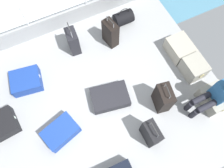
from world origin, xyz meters
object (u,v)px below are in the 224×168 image
Objects in this scene: passenger_seated at (214,96)px; suitcase_3 at (151,134)px; cargo_crate_2 at (214,98)px; suitcase_4 at (1,125)px; suitcase_6 at (61,132)px; duffel_bag at (123,18)px; suitcase_5 at (73,41)px; suitcase_0 at (26,81)px; suitcase_2 at (163,98)px; cargo_crate_1 at (194,68)px; suitcase_1 at (110,97)px; suitcase_7 at (110,33)px; cargo_crate_0 at (180,48)px.

passenger_seated reaches higher than suitcase_3.
cargo_crate_2 reaches higher than suitcase_4.
suitcase_6 is 1.61× the size of duffel_bag.
suitcase_3 is 2.59m from suitcase_5.
suitcase_2 is (1.66, 2.36, 0.20)m from suitcase_0.
cargo_crate_1 is 0.86m from passenger_seated.
duffel_bag is at bearing 129.26° from suitcase_6.
cargo_crate_1 is 0.69× the size of suitcase_2.
suitcase_0 is (-1.32, -3.37, -0.07)m from cargo_crate_1.
suitcase_3 reaches higher than suitcase_4.
suitcase_3 is at bearing 39.99° from suitcase_0.
suitcase_3 reaches higher than cargo_crate_2.
suitcase_6 is at bearing -29.50° from suitcase_5.
cargo_crate_1 is at bearing 68.59° from suitcase_0.
cargo_crate_1 is 4.16m from suitcase_4.
cargo_crate_1 reaches higher than suitcase_6.
suitcase_2 is 0.94× the size of suitcase_5.
suitcase_5 is at bearing -82.07° from duffel_bag.
suitcase_6 is at bearing -78.55° from suitcase_1.
suitcase_0 is 2.12m from suitcase_7.
cargo_crate_2 is 0.80× the size of suitcase_6.
passenger_seated is (1.32, -0.20, 0.37)m from cargo_crate_0.
suitcase_5 is at bearing -102.42° from suitcase_7.
suitcase_0 is (-0.76, -3.38, -0.04)m from cargo_crate_0.
duffel_bag reaches higher than suitcase_4.
suitcase_2 reaches higher than suitcase_1.
suitcase_4 is 0.79× the size of suitcase_5.
suitcase_7 is at bearing 153.80° from suitcase_1.
suitcase_2 reaches higher than cargo_crate_0.
cargo_crate_2 is 0.71× the size of suitcase_1.
suitcase_1 is 1.80× the size of duffel_bag.
suitcase_5 is (-2.47, -2.09, 0.13)m from cargo_crate_2.
suitcase_7 is (-2.28, -1.25, 0.15)m from cargo_crate_2.
suitcase_2 is 0.99× the size of suitcase_7.
cargo_crate_2 is 1.28× the size of duffel_bag.
suitcase_0 is at bearing -168.04° from suitcase_6.
cargo_crate_1 reaches higher than cargo_crate_0.
cargo_crate_2 is (0.76, -0.02, -0.03)m from cargo_crate_1.
suitcase_7 reaches higher than cargo_crate_0.
suitcase_2 is at bearing 7.99° from suitcase_7.
suitcase_0 is 1.83m from suitcase_1.
suitcase_0 is at bearing -73.15° from suitcase_5.
suitcase_0 is at bearing -102.69° from cargo_crate_0.
suitcase_5 is at bearing -172.46° from suitcase_1.
suitcase_0 is 1.33m from suitcase_5.
suitcase_0 is 1.02m from suitcase_4.
cargo_crate_2 is 0.78× the size of suitcase_7.
cargo_crate_1 is 2.71m from suitcase_5.
duffel_bag is at bearing 145.10° from suitcase_1.
suitcase_3 is 0.89× the size of suitcase_5.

